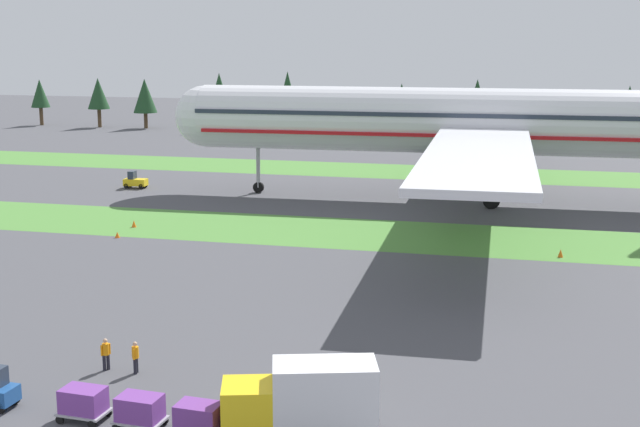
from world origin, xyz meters
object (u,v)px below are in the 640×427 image
Objects in this scene: ground_crew_marshaller at (106,353)px; airliner at (472,121)px; taxiway_marker_2 at (561,253)px; catering_truck at (304,399)px; taxiway_marker_0 at (134,224)px; cargo_dolly_second at (140,409)px; cargo_dolly_lead at (83,401)px; taxiway_marker_1 at (117,235)px; ground_crew_loader at (135,356)px; pushback_tractor at (135,181)px; cargo_dolly_third at (199,417)px.

airliner is at bearing -157.18° from ground_crew_marshaller.
catering_truck is at bearing -108.05° from taxiway_marker_2.
taxiway_marker_0 is at bearing 176.57° from taxiway_marker_2.
taxiway_marker_2 is (19.25, 36.63, -0.60)m from cargo_dolly_second.
taxiway_marker_2 is at bearing -27.53° from cargo_dolly_lead.
taxiway_marker_2 is at bearing 3.06° from taxiway_marker_1.
ground_crew_loader is at bearing 164.06° from airliner.
pushback_tractor is at bearing 29.13° from cargo_dolly_second.
taxiway_marker_0 is (-29.05, -20.63, -8.17)m from airliner.
ground_crew_loader is (-5.94, 6.22, 0.03)m from cargo_dolly_third.
catering_truck is at bearing -77.40° from cargo_dolly_third.
cargo_dolly_second and cargo_dolly_third have the same top height.
ground_crew_loader is at bearing 23.37° from pushback_tractor.
cargo_dolly_third is (5.79, -0.38, 0.00)m from cargo_dolly_lead.
ground_crew_loader is 2.76× the size of taxiway_marker_2.
catering_truck is 14.34× the size of taxiway_marker_1.
ground_crew_marshaller reaches higher than cargo_dolly_third.
taxiway_marker_0 is at bearing 19.27° from ground_crew_loader.
ground_crew_loader reaches higher than cargo_dolly_second.
airliner is 46.31× the size of ground_crew_loader.
taxiway_marker_1 is at bearing 129.20° from airliner.
ground_crew_loader reaches higher than cargo_dolly_lead.
cargo_dolly_lead is 4.49× the size of taxiway_marker_1.
cargo_dolly_second is at bearing 77.56° from catering_truck.
catering_truck reaches higher than taxiway_marker_0.
cargo_dolly_lead is 2.90m from cargo_dolly_second.
pushback_tractor is 51.68m from taxiway_marker_2.
cargo_dolly_third is 40.72m from taxiway_marker_1.
pushback_tractor is at bearing 90.00° from airliner.
cargo_dolly_third is (2.89, -0.19, 0.00)m from cargo_dolly_second.
taxiway_marker_2 is (37.47, 2.00, 0.06)m from taxiway_marker_1.
catering_truck is (-2.91, -59.00, -6.54)m from airliner.
airliner is 126.62× the size of taxiway_marker_0.
taxiway_marker_2 is at bearing -34.50° from catering_truck.
cargo_dolly_third is 0.87× the size of pushback_tractor.
pushback_tractor reaches higher than cargo_dolly_third.
taxiway_marker_0 is at bearing 32.63° from cargo_dolly_third.
taxiway_marker_2 is at bearing -42.23° from ground_crew_loader.
ground_crew_loader reaches higher than cargo_dolly_third.
pushback_tractor is at bearing -117.66° from ground_crew_marshaller.
catering_truck is at bearing 29.47° from pushback_tractor.
cargo_dolly_second is at bearing -159.36° from ground_crew_loader.
airliner is at bearing -19.27° from catering_truck.
ground_crew_loader is at bearing -64.59° from taxiway_marker_0.
taxiway_marker_0 is (-15.61, 32.86, -0.63)m from ground_crew_loader.
cargo_dolly_third is at bearing -142.48° from ground_crew_loader.
airliner is 35.13× the size of cargo_dolly_third.
pushback_tractor is at bearing 14.86° from catering_truck.
taxiway_marker_0 is at bearing -118.38° from ground_crew_marshaller.
airliner reaches higher than taxiway_marker_1.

